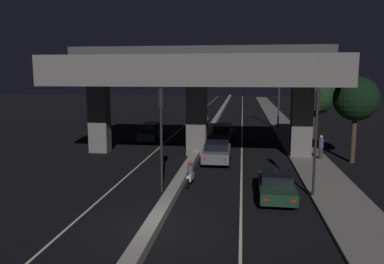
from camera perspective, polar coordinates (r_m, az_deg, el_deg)
ground_plane at (r=16.28m, az=-5.82°, el=-14.37°), size 200.00×200.00×0.00m
lane_line_left_inner at (r=50.47m, az=-0.58°, el=1.49°), size 0.12×126.00×0.00m
lane_line_right_inner at (r=49.96m, az=7.66°, el=1.34°), size 0.12×126.00×0.00m
median_divider at (r=50.06m, az=3.52°, el=1.65°), size 0.63×126.00×0.41m
sidewalk_right at (r=43.31m, az=14.31°, el=0.11°), size 2.86×126.00×0.16m
elevated_overpass at (r=29.54m, az=0.73°, el=8.85°), size 20.91×10.92×8.59m
traffic_light_left_of_median at (r=20.13m, az=-4.69°, el=1.65°), size 0.30×0.49×5.76m
traffic_light_right_of_median at (r=20.02m, az=18.38°, el=1.13°), size 0.30×0.49×5.73m
street_lamp at (r=44.60m, az=12.68°, el=7.10°), size 2.84×0.32×8.92m
car_dark_green_lead at (r=20.11m, az=12.70°, el=-7.88°), size 1.97×4.61×1.37m
car_grey_second at (r=27.30m, az=3.79°, el=-3.03°), size 2.07×4.35×1.57m
car_dark_green_third at (r=35.44m, az=4.71°, el=-0.17°), size 1.98×4.56×1.75m
car_dark_green_lead_oncoming at (r=36.24m, az=-6.25°, el=0.01°), size 1.82×4.28×1.77m
car_silver_second_oncoming at (r=46.65m, az=1.03°, el=1.97°), size 2.15×4.45×1.67m
motorcycle_white_filtering_near at (r=21.77m, az=-0.25°, el=-6.58°), size 0.34×1.89×1.48m
motorcycle_black_filtering_mid at (r=27.54m, az=2.14°, el=-3.35°), size 0.33×1.80×1.43m
pedestrian_on_sidewalk at (r=29.33m, az=19.04°, el=-2.19°), size 0.37×0.37×1.79m
roadside_tree_kerbside_near at (r=29.23m, az=23.71°, el=4.59°), size 3.17×3.17×6.26m
roadside_tree_kerbside_mid at (r=39.14m, az=18.25°, el=5.33°), size 3.89×3.89×6.32m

